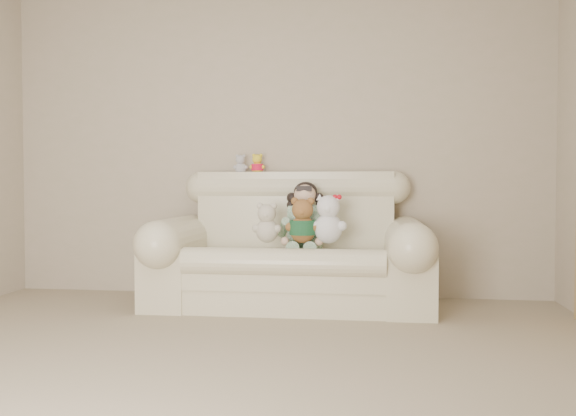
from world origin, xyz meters
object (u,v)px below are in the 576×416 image
(brown_teddy, at_px, (303,216))
(white_cat, at_px, (328,214))
(seated_child, at_px, (305,215))
(cream_teddy, at_px, (267,219))
(sofa, at_px, (290,239))

(brown_teddy, distance_m, white_cat, 0.19)
(seated_child, relative_size, white_cat, 1.27)
(brown_teddy, height_order, cream_teddy, brown_teddy)
(sofa, height_order, seated_child, sofa)
(sofa, bearing_deg, white_cat, -24.25)
(sofa, xyz_separation_m, brown_teddy, (0.11, -0.14, 0.18))
(seated_child, distance_m, cream_teddy, 0.34)
(seated_child, relative_size, brown_teddy, 1.38)
(brown_teddy, distance_m, cream_teddy, 0.26)
(seated_child, height_order, white_cat, seated_child)
(white_cat, xyz_separation_m, cream_teddy, (-0.45, -0.01, -0.04))
(sofa, relative_size, white_cat, 4.99)
(sofa, height_order, brown_teddy, sofa)
(brown_teddy, relative_size, cream_teddy, 1.14)
(brown_teddy, relative_size, white_cat, 0.92)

